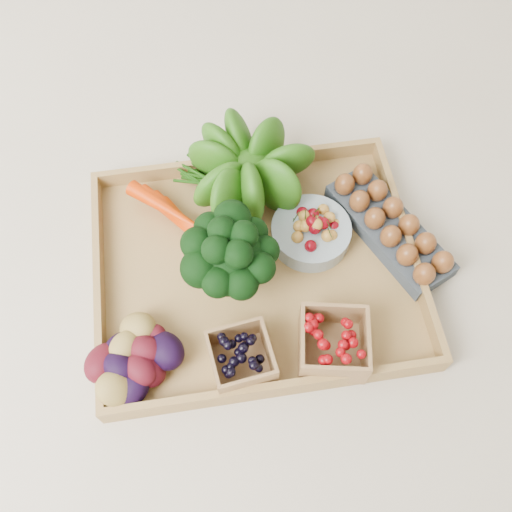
{
  "coord_description": "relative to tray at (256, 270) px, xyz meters",
  "views": [
    {
      "loc": [
        -0.07,
        -0.45,
        0.9
      ],
      "look_at": [
        0.0,
        0.0,
        0.06
      ],
      "focal_mm": 40.0,
      "sensor_mm": 36.0,
      "label": 1
    }
  ],
  "objects": [
    {
      "name": "punnet_raspberry",
      "position": [
        0.1,
        -0.17,
        0.04
      ],
      "size": [
        0.13,
        0.13,
        0.07
      ],
      "primitive_type": "cube",
      "rotation": [
        0.0,
        0.0,
        -0.2
      ],
      "color": "maroon",
      "rests_on": "tray"
    },
    {
      "name": "carrots",
      "position": [
        -0.12,
        0.11,
        0.03
      ],
      "size": [
        0.2,
        0.14,
        0.05
      ],
      "primitive_type": null,
      "color": "red",
      "rests_on": "tray"
    },
    {
      "name": "potatoes",
      "position": [
        -0.22,
        -0.15,
        0.05
      ],
      "size": [
        0.15,
        0.15,
        0.09
      ],
      "primitive_type": null,
      "color": "#3C0912",
      "rests_on": "tray"
    },
    {
      "name": "punnet_blackberry",
      "position": [
        -0.05,
        -0.17,
        0.04
      ],
      "size": [
        0.1,
        0.1,
        0.06
      ],
      "primitive_type": "cube",
      "rotation": [
        0.0,
        0.0,
        0.12
      ],
      "color": "black",
      "rests_on": "tray"
    },
    {
      "name": "tray",
      "position": [
        0.0,
        0.0,
        0.0
      ],
      "size": [
        0.55,
        0.45,
        0.01
      ],
      "primitive_type": "cube",
      "color": "#A57E45",
      "rests_on": "ground"
    },
    {
      "name": "broccoli",
      "position": [
        -0.04,
        -0.03,
        0.07
      ],
      "size": [
        0.16,
        0.16,
        0.12
      ],
      "primitive_type": null,
      "color": "black",
      "rests_on": "tray"
    },
    {
      "name": "cherry_bowl",
      "position": [
        0.11,
        0.05,
        0.03
      ],
      "size": [
        0.14,
        0.14,
        0.04
      ],
      "primitive_type": "cylinder",
      "color": "#8C9EA5",
      "rests_on": "tray"
    },
    {
      "name": "egg_carton",
      "position": [
        0.25,
        0.03,
        0.02
      ],
      "size": [
        0.19,
        0.27,
        0.03
      ],
      "primitive_type": "cube",
      "rotation": [
        0.0,
        0.0,
        0.43
      ],
      "color": "#373E46",
      "rests_on": "tray"
    },
    {
      "name": "lettuce",
      "position": [
        0.01,
        0.17,
        0.09
      ],
      "size": [
        0.16,
        0.16,
        0.16
      ],
      "primitive_type": "sphere",
      "color": "#234E0C",
      "rests_on": "tray"
    },
    {
      "name": "ground",
      "position": [
        0.0,
        0.0,
        -0.01
      ],
      "size": [
        4.0,
        4.0,
        0.0
      ],
      "primitive_type": "plane",
      "color": "beige",
      "rests_on": "ground"
    }
  ]
}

